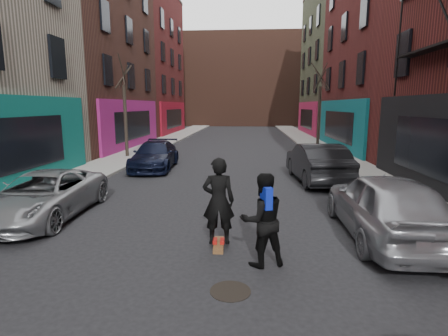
# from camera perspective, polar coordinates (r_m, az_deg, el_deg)

# --- Properties ---
(sidewalk_left) EXTENTS (2.50, 84.00, 0.13)m
(sidewalk_left) POSITION_cam_1_polar(r_m,az_deg,el_deg) (33.30, -8.69, 4.78)
(sidewalk_left) COLOR gray
(sidewalk_left) RESTS_ON ground
(sidewalk_right) EXTENTS (2.50, 84.00, 0.13)m
(sidewalk_right) POSITION_cam_1_polar(r_m,az_deg,el_deg) (32.88, 13.15, 4.57)
(sidewalk_right) COLOR gray
(sidewalk_right) RESTS_ON ground
(building_far) EXTENTS (40.00, 10.00, 14.00)m
(building_far) POSITION_cam_1_polar(r_m,az_deg,el_deg) (58.48, 3.13, 13.95)
(building_far) COLOR #47281E
(building_far) RESTS_ON ground
(tree_left_far) EXTENTS (2.00, 2.00, 6.50)m
(tree_left_far) POSITION_cam_1_polar(r_m,az_deg,el_deg) (21.61, -15.92, 10.48)
(tree_left_far) COLOR black
(tree_left_far) RESTS_ON sidewalk_left
(tree_right_far) EXTENTS (2.00, 2.00, 6.80)m
(tree_right_far) POSITION_cam_1_polar(r_m,az_deg,el_deg) (26.82, 15.34, 10.69)
(tree_right_far) COLOR black
(tree_right_far) RESTS_ON sidewalk_right
(parked_left_far) EXTENTS (2.23, 4.65, 1.28)m
(parked_left_far) POSITION_cam_1_polar(r_m,az_deg,el_deg) (11.00, -27.39, -3.99)
(parked_left_far) COLOR gray
(parked_left_far) RESTS_ON ground
(parked_left_end) EXTENTS (2.17, 4.77, 1.35)m
(parked_left_end) POSITION_cam_1_polar(r_m,az_deg,el_deg) (17.67, -11.21, 2.04)
(parked_left_end) COLOR black
(parked_left_end) RESTS_ON ground
(parked_right_far) EXTENTS (1.93, 4.73, 1.61)m
(parked_right_far) POSITION_cam_1_polar(r_m,az_deg,el_deg) (9.09, 24.86, -5.51)
(parked_right_far) COLOR gray
(parked_right_far) RESTS_ON ground
(parked_right_end) EXTENTS (2.07, 4.97, 1.60)m
(parked_right_end) POSITION_cam_1_polar(r_m,az_deg,el_deg) (14.87, 14.94, 0.86)
(parked_right_end) COLOR black
(parked_right_end) RESTS_ON ground
(skateboard) EXTENTS (0.26, 0.81, 0.10)m
(skateboard) POSITION_cam_1_polar(r_m,az_deg,el_deg) (7.97, -0.88, -12.43)
(skateboard) COLOR brown
(skateboard) RESTS_ON ground
(skateboarder) EXTENTS (0.72, 0.50, 1.92)m
(skateboarder) POSITION_cam_1_polar(r_m,az_deg,el_deg) (7.64, -0.90, -5.40)
(skateboarder) COLOR black
(skateboarder) RESTS_ON skateboard
(pedestrian) EXTENTS (1.08, 0.96, 1.85)m
(pedestrian) POSITION_cam_1_polar(r_m,az_deg,el_deg) (6.88, 6.29, -8.36)
(pedestrian) COLOR black
(pedestrian) RESTS_ON ground
(manhole) EXTENTS (0.93, 0.93, 0.01)m
(manhole) POSITION_cam_1_polar(r_m,az_deg,el_deg) (6.29, 1.04, -19.43)
(manhole) COLOR black
(manhole) RESTS_ON ground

